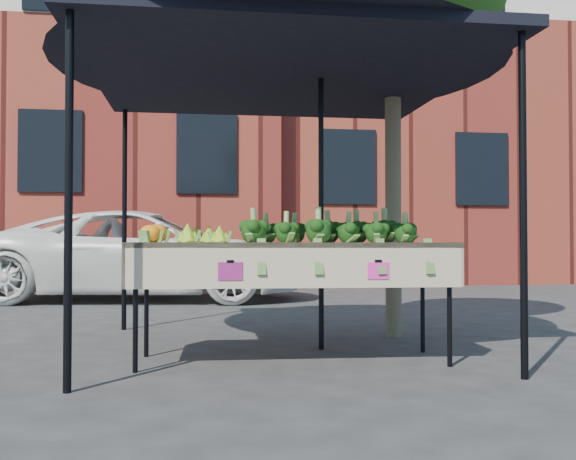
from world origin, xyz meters
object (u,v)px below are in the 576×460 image
object	(u,v)px
table	(292,302)
vehicle	(147,141)
street_tree	(393,106)
canopy	(279,188)

from	to	relation	value
table	vehicle	distance (m)	6.41
table	vehicle	xyz separation A→B (m)	(-1.56, 5.84, 2.12)
table	street_tree	xyz separation A→B (m)	(1.15, 1.15, 1.78)
canopy	vehicle	world-z (taller)	vehicle
table	vehicle	bearing A→B (deg)	104.93
vehicle	street_tree	size ratio (longest dim) A/B	1.16
vehicle	canopy	bearing A→B (deg)	-156.81
table	canopy	size ratio (longest dim) A/B	0.77
canopy	table	bearing A→B (deg)	-87.82
canopy	street_tree	xyz separation A→B (m)	(1.17, 0.55, 0.86)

